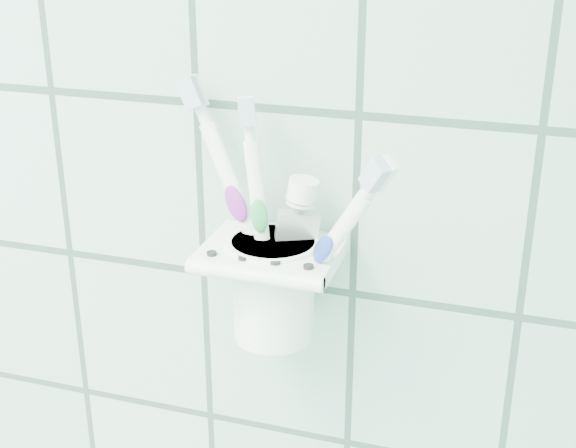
{
  "coord_description": "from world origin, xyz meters",
  "views": [
    {
      "loc": [
        0.83,
        0.59,
        1.58
      ],
      "look_at": [
        0.67,
        1.1,
        1.35
      ],
      "focal_mm": 50.0,
      "sensor_mm": 36.0,
      "label": 1
    }
  ],
  "objects_px": {
    "toothpaste_tube": "(283,240)",
    "holder_bracket": "(272,254)",
    "toothbrush_blue": "(271,222)",
    "cup": "(273,284)",
    "toothbrush_orange": "(277,204)",
    "toothbrush_pink": "(289,204)"
  },
  "relations": [
    {
      "from": "cup",
      "to": "toothpaste_tube",
      "type": "relative_size",
      "value": 0.65
    },
    {
      "from": "holder_bracket",
      "to": "cup",
      "type": "bearing_deg",
      "value": 92.28
    },
    {
      "from": "toothpaste_tube",
      "to": "holder_bracket",
      "type": "bearing_deg",
      "value": -131.59
    },
    {
      "from": "holder_bracket",
      "to": "toothbrush_orange",
      "type": "relative_size",
      "value": 0.55
    },
    {
      "from": "cup",
      "to": "toothbrush_orange",
      "type": "xyz_separation_m",
      "value": [
        -0.0,
        0.01,
        0.07
      ]
    },
    {
      "from": "holder_bracket",
      "to": "toothbrush_pink",
      "type": "relative_size",
      "value": 0.5
    },
    {
      "from": "toothbrush_pink",
      "to": "toothpaste_tube",
      "type": "distance_m",
      "value": 0.04
    },
    {
      "from": "holder_bracket",
      "to": "toothbrush_orange",
      "type": "bearing_deg",
      "value": 90.56
    },
    {
      "from": "toothbrush_pink",
      "to": "toothbrush_orange",
      "type": "distance_m",
      "value": 0.02
    },
    {
      "from": "toothbrush_orange",
      "to": "toothpaste_tube",
      "type": "relative_size",
      "value": 1.49
    },
    {
      "from": "cup",
      "to": "toothbrush_orange",
      "type": "bearing_deg",
      "value": 90.05
    },
    {
      "from": "cup",
      "to": "toothbrush_pink",
      "type": "bearing_deg",
      "value": -3.87
    },
    {
      "from": "toothbrush_blue",
      "to": "toothpaste_tube",
      "type": "distance_m",
      "value": 0.03
    },
    {
      "from": "cup",
      "to": "toothbrush_blue",
      "type": "relative_size",
      "value": 0.45
    },
    {
      "from": "holder_bracket",
      "to": "toothbrush_blue",
      "type": "distance_m",
      "value": 0.03
    },
    {
      "from": "cup",
      "to": "toothbrush_blue",
      "type": "bearing_deg",
      "value": -80.45
    },
    {
      "from": "toothbrush_blue",
      "to": "toothpaste_tube",
      "type": "relative_size",
      "value": 1.45
    },
    {
      "from": "toothbrush_pink",
      "to": "toothbrush_blue",
      "type": "xyz_separation_m",
      "value": [
        -0.01,
        -0.01,
        -0.01
      ]
    },
    {
      "from": "cup",
      "to": "toothbrush_blue",
      "type": "height_order",
      "value": "toothbrush_blue"
    },
    {
      "from": "toothpaste_tube",
      "to": "toothbrush_orange",
      "type": "bearing_deg",
      "value": 161.65
    },
    {
      "from": "holder_bracket",
      "to": "toothbrush_orange",
      "type": "height_order",
      "value": "toothbrush_orange"
    },
    {
      "from": "cup",
      "to": "toothbrush_blue",
      "type": "xyz_separation_m",
      "value": [
        0.0,
        -0.01,
        0.06
      ]
    }
  ]
}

